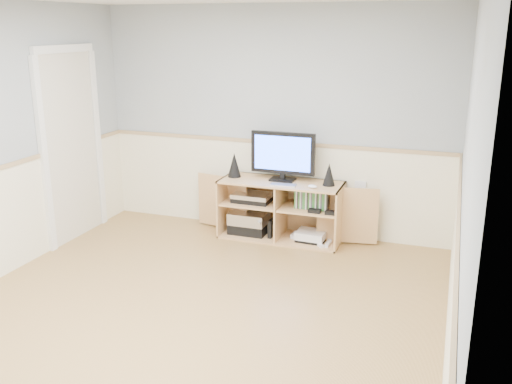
% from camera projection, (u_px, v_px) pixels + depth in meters
% --- Properties ---
extents(room, '(4.04, 4.54, 2.54)m').
position_uv_depth(room, '(182.00, 168.00, 4.40)').
color(room, tan).
rests_on(room, ground).
extents(media_cabinet, '(2.09, 0.50, 0.65)m').
position_uv_depth(media_cabinet, '(282.00, 208.00, 6.29)').
color(media_cabinet, tan).
rests_on(media_cabinet, floor).
extents(monitor, '(0.70, 0.18, 0.53)m').
position_uv_depth(monitor, '(283.00, 155.00, 6.11)').
color(monitor, black).
rests_on(monitor, media_cabinet).
extents(speaker_left, '(0.15, 0.15, 0.27)m').
position_uv_depth(speaker_left, '(234.00, 165.00, 6.31)').
color(speaker_left, black).
rests_on(speaker_left, media_cabinet).
extents(speaker_right, '(0.13, 0.13, 0.24)m').
position_uv_depth(speaker_right, '(329.00, 174.00, 5.97)').
color(speaker_right, black).
rests_on(speaker_right, media_cabinet).
extents(keyboard, '(0.28, 0.13, 0.01)m').
position_uv_depth(keyboard, '(283.00, 185.00, 6.00)').
color(keyboard, silver).
rests_on(keyboard, media_cabinet).
extents(mouse, '(0.11, 0.08, 0.04)m').
position_uv_depth(mouse, '(313.00, 186.00, 5.90)').
color(mouse, white).
rests_on(mouse, media_cabinet).
extents(av_components, '(0.51, 0.31, 0.47)m').
position_uv_depth(av_components, '(250.00, 216.00, 6.39)').
color(av_components, black).
rests_on(av_components, media_cabinet).
extents(game_consoles, '(0.45, 0.30, 0.11)m').
position_uv_depth(game_consoles, '(310.00, 236.00, 6.19)').
color(game_consoles, white).
rests_on(game_consoles, media_cabinet).
extents(game_cases, '(0.36, 0.14, 0.19)m').
position_uv_depth(game_cases, '(312.00, 200.00, 6.07)').
color(game_cases, '#3F8C3F').
rests_on(game_cases, media_cabinet).
extents(wall_outlet, '(0.12, 0.03, 0.12)m').
position_uv_depth(wall_outlet, '(360.00, 187.00, 6.14)').
color(wall_outlet, white).
rests_on(wall_outlet, wall_back).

